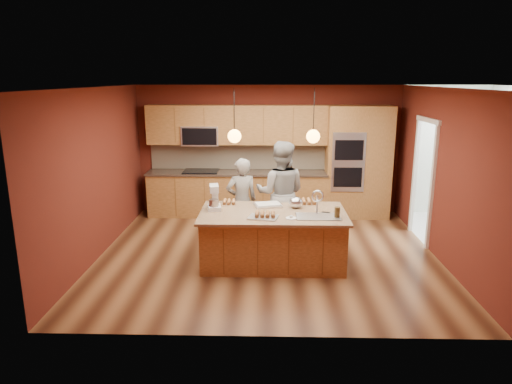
{
  "coord_description": "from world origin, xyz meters",
  "views": [
    {
      "loc": [
        -0.01,
        -7.1,
        2.85
      ],
      "look_at": [
        -0.19,
        -0.1,
        1.08
      ],
      "focal_mm": 32.0,
      "sensor_mm": 36.0,
      "label": 1
    }
  ],
  "objects_px": {
    "island": "(274,237)",
    "stand_mixer": "(214,199)",
    "mixing_bowl": "(296,202)",
    "person_right": "(281,193)",
    "person_left": "(242,201)"
  },
  "relations": [
    {
      "from": "person_left",
      "to": "person_right",
      "type": "relative_size",
      "value": 0.84
    },
    {
      "from": "person_left",
      "to": "stand_mixer",
      "type": "xyz_separation_m",
      "value": [
        -0.39,
        -0.75,
        0.24
      ]
    },
    {
      "from": "mixing_bowl",
      "to": "stand_mixer",
      "type": "bearing_deg",
      "value": -174.9
    },
    {
      "from": "person_left",
      "to": "stand_mixer",
      "type": "bearing_deg",
      "value": 43.91
    },
    {
      "from": "person_right",
      "to": "stand_mixer",
      "type": "height_order",
      "value": "person_right"
    },
    {
      "from": "stand_mixer",
      "to": "person_right",
      "type": "bearing_deg",
      "value": 25.93
    },
    {
      "from": "stand_mixer",
      "to": "mixing_bowl",
      "type": "relative_size",
      "value": 1.76
    },
    {
      "from": "island",
      "to": "stand_mixer",
      "type": "xyz_separation_m",
      "value": [
        -0.94,
        0.14,
        0.57
      ]
    },
    {
      "from": "stand_mixer",
      "to": "person_left",
      "type": "bearing_deg",
      "value": 53.44
    },
    {
      "from": "person_left",
      "to": "stand_mixer",
      "type": "relative_size",
      "value": 3.89
    },
    {
      "from": "person_right",
      "to": "person_left",
      "type": "bearing_deg",
      "value": 7.72
    },
    {
      "from": "island",
      "to": "stand_mixer",
      "type": "bearing_deg",
      "value": 171.48
    },
    {
      "from": "island",
      "to": "person_left",
      "type": "distance_m",
      "value": 1.1
    },
    {
      "from": "island",
      "to": "mixing_bowl",
      "type": "relative_size",
      "value": 10.2
    },
    {
      "from": "island",
      "to": "stand_mixer",
      "type": "distance_m",
      "value": 1.11
    }
  ]
}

